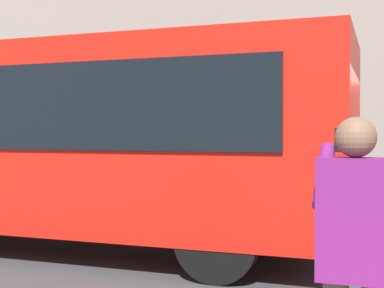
{
  "coord_description": "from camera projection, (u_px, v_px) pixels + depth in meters",
  "views": [
    {
      "loc": [
        -0.11,
        7.22,
        1.76
      ],
      "look_at": [
        2.53,
        -0.18,
        1.6
      ],
      "focal_mm": 50.56,
      "sensor_mm": 36.0,
      "label": 1
    }
  ],
  "objects": [
    {
      "name": "ground_plane",
      "position": [
        374.0,
        271.0,
        6.87
      ],
      "size": [
        60.0,
        60.0,
        0.0
      ],
      "primitive_type": "plane",
      "color": "#38383A"
    },
    {
      "name": "red_bus",
      "position": [
        51.0,
        138.0,
        8.35
      ],
      "size": [
        9.05,
        2.54,
        3.08
      ],
      "color": "red",
      "rests_on": "ground_plane"
    },
    {
      "name": "pedestrian_photographer",
      "position": [
        356.0,
        248.0,
        2.91
      ],
      "size": [
        0.53,
        0.52,
        1.7
      ],
      "color": "#4C4238",
      "rests_on": "sidewalk_curb"
    }
  ]
}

